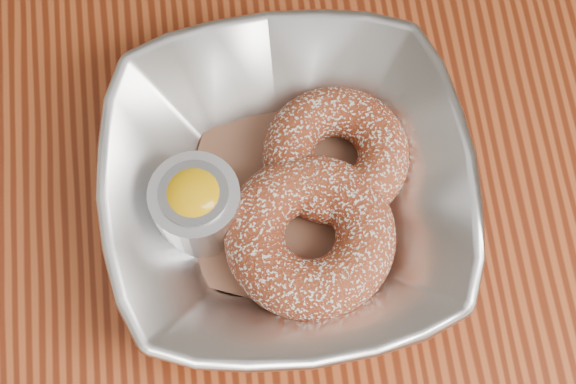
{
  "coord_description": "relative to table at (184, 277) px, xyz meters",
  "views": [
    {
      "loc": [
        0.06,
        -0.19,
        1.34
      ],
      "look_at": [
        0.09,
        0.01,
        0.78
      ],
      "focal_mm": 55.0,
      "sensor_mm": 36.0,
      "label": 1
    }
  ],
  "objects": [
    {
      "name": "donut_front",
      "position": [
        0.1,
        -0.02,
        0.13
      ],
      "size": [
        0.14,
        0.14,
        0.04
      ],
      "primitive_type": "torus",
      "rotation": [
        0.0,
        0.0,
        0.21
      ],
      "color": "maroon",
      "rests_on": "parchment"
    },
    {
      "name": "ramekin",
      "position": [
        0.02,
        0.01,
        0.13
      ],
      "size": [
        0.06,
        0.06,
        0.05
      ],
      "color": "silver",
      "rests_on": "table"
    },
    {
      "name": "table",
      "position": [
        0.0,
        0.0,
        0.0
      ],
      "size": [
        1.2,
        0.8,
        0.75
      ],
      "color": "maroon",
      "rests_on": "ground_plane"
    },
    {
      "name": "parchment",
      "position": [
        0.09,
        0.01,
        0.11
      ],
      "size": [
        0.19,
        0.19,
        0.0
      ],
      "primitive_type": "cube",
      "rotation": [
        0.0,
        0.0,
        1.19
      ],
      "color": "brown",
      "rests_on": "table"
    },
    {
      "name": "donut_back",
      "position": [
        0.12,
        0.04,
        0.13
      ],
      "size": [
        0.12,
        0.12,
        0.04
      ],
      "primitive_type": "torus",
      "rotation": [
        0.0,
        0.0,
        0.21
      ],
      "color": "maroon",
      "rests_on": "parchment"
    },
    {
      "name": "serving_bowl",
      "position": [
        0.09,
        0.01,
        0.13
      ],
      "size": [
        0.25,
        0.25,
        0.06
      ],
      "primitive_type": "imported",
      "color": "silver",
      "rests_on": "table"
    }
  ]
}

